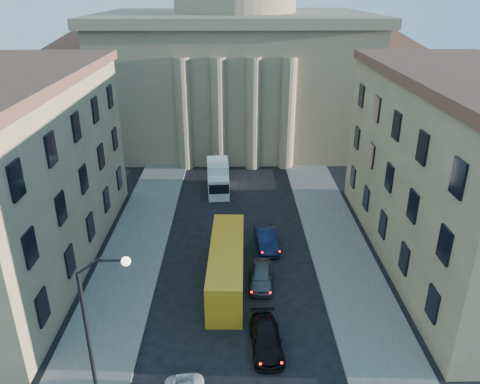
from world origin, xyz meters
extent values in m
cube|color=#5B5853|center=(-8.50, 18.00, 0.07)|extent=(5.00, 60.00, 0.15)
cube|color=#5B5853|center=(8.50, 18.00, 0.07)|extent=(5.00, 60.00, 0.15)
cube|color=#8D7556|center=(0.00, 56.00, 8.00)|extent=(34.00, 26.00, 16.00)
cube|color=#8D7556|center=(0.00, 56.00, 16.40)|extent=(35.50, 27.50, 1.20)
cube|color=#8D7556|center=(-21.00, 54.00, 5.50)|extent=(13.00, 13.00, 11.00)
cone|color=brown|center=(-21.00, 54.00, 13.00)|extent=(26.02, 26.02, 4.00)
cube|color=#8D7556|center=(21.00, 54.00, 5.50)|extent=(13.00, 13.00, 11.00)
cone|color=brown|center=(21.00, 54.00, 13.00)|extent=(26.02, 26.02, 4.00)
cylinder|color=#8D7556|center=(-6.00, 42.80, 6.50)|extent=(1.80, 1.80, 13.00)
cylinder|color=#8D7556|center=(-2.00, 42.80, 6.50)|extent=(1.80, 1.80, 13.00)
cylinder|color=#8D7556|center=(2.00, 42.80, 6.50)|extent=(1.80, 1.80, 13.00)
cylinder|color=#8D7556|center=(6.00, 42.80, 6.50)|extent=(1.80, 1.80, 13.00)
cube|color=tan|center=(-17.00, 22.00, 7.00)|extent=(11.00, 26.00, 14.00)
cube|color=tan|center=(17.00, 22.00, 7.00)|extent=(11.00, 26.00, 14.00)
cylinder|color=black|center=(-7.50, 8.00, 4.00)|extent=(0.20, 0.20, 8.00)
cylinder|color=black|center=(-6.95, 8.00, 8.35)|extent=(1.30, 0.12, 0.96)
cylinder|color=black|center=(-5.95, 8.00, 8.65)|extent=(1.30, 0.12, 0.12)
sphere|color=white|center=(-5.20, 8.00, 8.60)|extent=(0.44, 0.44, 0.44)
imported|color=black|center=(1.65, 11.82, 0.65)|extent=(2.07, 4.59, 1.30)
imported|color=#4F4F54|center=(1.73, 18.49, 0.70)|extent=(1.93, 4.20, 1.40)
imported|color=black|center=(2.40, 23.83, 0.76)|extent=(1.99, 4.71, 1.51)
cube|color=orange|center=(-0.80, 18.74, 1.49)|extent=(2.66, 10.60, 2.97)
cube|color=black|center=(-0.80, 18.74, 1.96)|extent=(2.70, 10.03, 1.05)
cylinder|color=black|center=(-1.86, 14.93, 0.48)|extent=(0.31, 0.97, 0.96)
cylinder|color=black|center=(0.06, 14.88, 0.48)|extent=(0.31, 0.97, 0.96)
cylinder|color=black|center=(-1.66, 22.59, 0.48)|extent=(0.31, 0.97, 0.96)
cylinder|color=black|center=(0.26, 22.54, 0.48)|extent=(0.31, 0.97, 0.96)
cube|color=silver|center=(-1.83, 33.95, 1.11)|extent=(2.26, 2.35, 2.23)
cube|color=black|center=(-1.76, 32.88, 1.39)|extent=(2.04, 0.24, 1.02)
cube|color=silver|center=(-1.98, 36.45, 1.62)|extent=(2.46, 4.02, 2.87)
cylinder|color=black|center=(-2.73, 33.52, 0.42)|extent=(0.31, 0.85, 0.83)
cylinder|color=black|center=(-0.88, 33.63, 0.42)|extent=(0.31, 0.85, 0.83)
cylinder|color=black|center=(-2.96, 37.22, 0.42)|extent=(0.31, 0.85, 0.83)
cylinder|color=black|center=(-1.11, 37.33, 0.42)|extent=(0.31, 0.85, 0.83)
camera|label=1|loc=(-0.22, -10.35, 20.12)|focal=35.00mm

